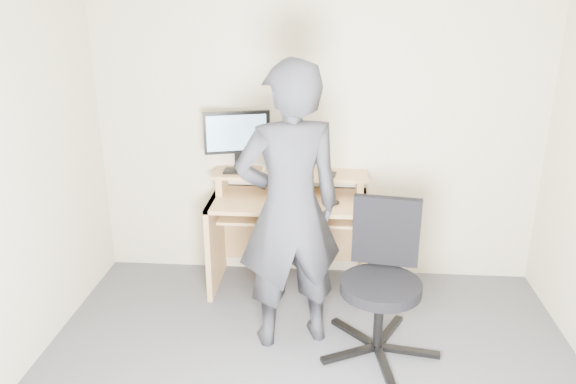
# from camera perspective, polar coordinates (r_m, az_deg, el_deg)

# --- Properties ---
(back_wall) EXTENTS (3.50, 0.02, 2.50)m
(back_wall) POSITION_cam_1_polar(r_m,az_deg,el_deg) (4.40, 2.99, 6.72)
(back_wall) COLOR beige
(back_wall) RESTS_ON ground
(desk) EXTENTS (1.20, 0.60, 0.91)m
(desk) POSITION_cam_1_polar(r_m,az_deg,el_deg) (4.42, 0.15, -2.79)
(desk) COLOR tan
(desk) RESTS_ON ground
(monitor) EXTENTS (0.49, 0.17, 0.48)m
(monitor) POSITION_cam_1_polar(r_m,az_deg,el_deg) (4.31, -5.19, 5.67)
(monitor) COLOR black
(monitor) RESTS_ON desk
(external_drive) EXTENTS (0.10, 0.14, 0.20)m
(external_drive) POSITION_cam_1_polar(r_m,az_deg,el_deg) (4.33, 0.82, 3.21)
(external_drive) COLOR black
(external_drive) RESTS_ON desk
(travel_mug) EXTENTS (0.09, 0.09, 0.18)m
(travel_mug) POSITION_cam_1_polar(r_m,az_deg,el_deg) (4.31, 1.36, 3.05)
(travel_mug) COLOR silver
(travel_mug) RESTS_ON desk
(smartphone) EXTENTS (0.08, 0.14, 0.01)m
(smartphone) POSITION_cam_1_polar(r_m,az_deg,el_deg) (4.32, 4.42, 1.79)
(smartphone) COLOR black
(smartphone) RESTS_ON desk
(charger) EXTENTS (0.05, 0.04, 0.03)m
(charger) POSITION_cam_1_polar(r_m,az_deg,el_deg) (4.27, -1.41, 1.83)
(charger) COLOR black
(charger) RESTS_ON desk
(headphones) EXTENTS (0.17, 0.17, 0.06)m
(headphones) POSITION_cam_1_polar(r_m,az_deg,el_deg) (4.45, -3.30, 2.40)
(headphones) COLOR silver
(headphones) RESTS_ON desk
(keyboard) EXTENTS (0.47, 0.20, 0.03)m
(keyboard) POSITION_cam_1_polar(r_m,az_deg,el_deg) (4.21, 0.80, -2.21)
(keyboard) COLOR black
(keyboard) RESTS_ON desk
(mouse) EXTENTS (0.11, 0.09, 0.04)m
(mouse) POSITION_cam_1_polar(r_m,az_deg,el_deg) (4.16, 4.62, -1.06)
(mouse) COLOR black
(mouse) RESTS_ON desk
(office_chair) EXTENTS (0.77, 0.77, 0.98)m
(office_chair) POSITION_cam_1_polar(r_m,az_deg,el_deg) (3.68, 9.54, -8.22)
(office_chair) COLOR black
(office_chair) RESTS_ON ground
(person) EXTENTS (0.80, 0.65, 1.89)m
(person) POSITION_cam_1_polar(r_m,az_deg,el_deg) (3.54, 0.15, -1.77)
(person) COLOR black
(person) RESTS_ON ground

